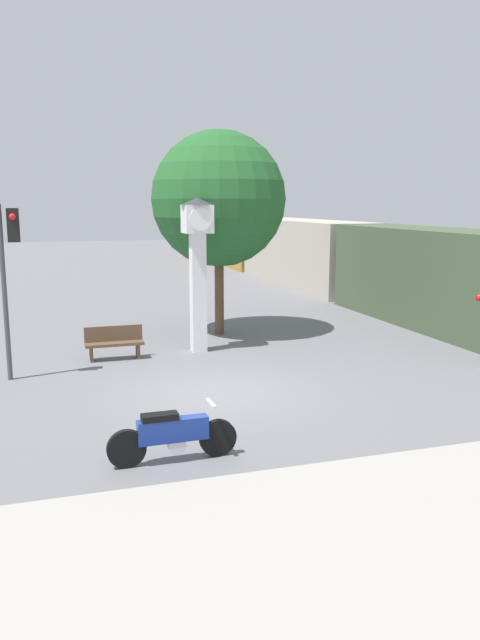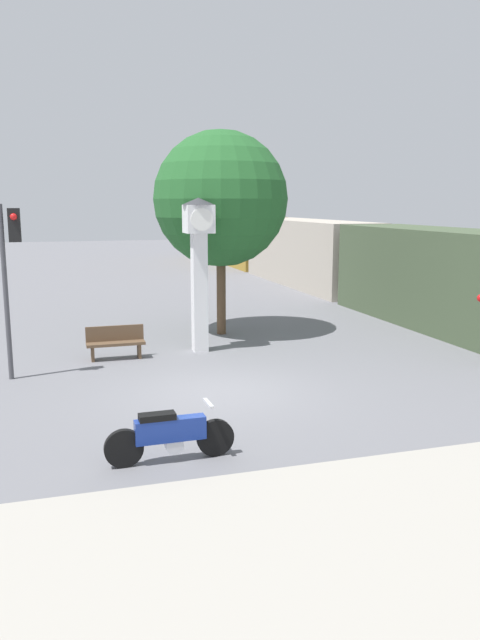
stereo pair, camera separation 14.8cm
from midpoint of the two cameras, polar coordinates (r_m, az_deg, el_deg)
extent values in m
plane|color=slate|center=(14.48, -2.22, -6.59)|extent=(120.00, 120.00, 0.00)
cube|color=#9E998E|center=(8.04, 13.24, -21.49)|extent=(36.00, 6.00, 0.10)
cylinder|color=black|center=(10.90, -2.44, -10.70)|extent=(0.65, 0.12, 0.65)
cylinder|color=black|center=(10.61, -10.74, -11.50)|extent=(0.65, 0.12, 0.65)
cube|color=navy|center=(10.64, -6.55, -9.93)|extent=(1.20, 0.26, 0.39)
cube|color=black|center=(10.51, -7.75, -8.77)|extent=(0.61, 0.26, 0.11)
cylinder|color=silver|center=(10.75, -6.23, -11.26)|extent=(0.31, 0.22, 0.30)
cube|color=silver|center=(10.65, -3.08, -7.62)|extent=(0.07, 0.48, 0.04)
cube|color=white|center=(18.10, -4.08, 2.48)|extent=(0.42, 0.42, 3.45)
cube|color=white|center=(17.93, -4.18, 9.20)|extent=(0.79, 0.79, 0.79)
cylinder|color=white|center=(17.53, -3.86, 9.17)|extent=(0.63, 0.02, 0.63)
cone|color=#333338|center=(17.92, -4.20, 10.78)|extent=(0.95, 0.95, 0.20)
cube|color=#425138|center=(22.47, 18.54, 3.49)|extent=(2.80, 12.01, 3.40)
cube|color=#ADA393|center=(33.44, 5.77, 6.17)|extent=(2.80, 12.01, 3.40)
cube|color=olive|center=(45.28, -0.57, 7.39)|extent=(2.80, 12.01, 3.40)
cylinder|color=#47474C|center=(16.07, -20.97, 2.24)|extent=(0.12, 0.12, 4.27)
cube|color=black|center=(15.92, -20.28, 8.13)|extent=(0.28, 0.24, 0.80)
sphere|color=red|center=(15.76, -20.35, 8.84)|extent=(0.16, 0.16, 0.16)
sphere|color=red|center=(17.01, 20.81, 1.91)|extent=(0.20, 0.20, 0.20)
cylinder|color=brown|center=(20.55, -2.11, 2.40)|extent=(0.30, 0.30, 2.68)
sphere|color=#235B28|center=(20.34, -2.18, 11.00)|extent=(4.33, 4.33, 4.33)
cube|color=brown|center=(17.63, -11.63, -2.15)|extent=(1.60, 0.44, 0.08)
cube|color=brown|center=(17.76, -11.73, -1.23)|extent=(1.60, 0.06, 0.44)
cube|color=brown|center=(17.64, -13.67, -3.04)|extent=(0.08, 0.35, 0.41)
cube|color=brown|center=(17.76, -9.55, -2.79)|extent=(0.08, 0.35, 0.41)
camera|label=1|loc=(0.07, -90.29, -0.06)|focal=35.00mm
camera|label=2|loc=(0.07, 89.71, 0.06)|focal=35.00mm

